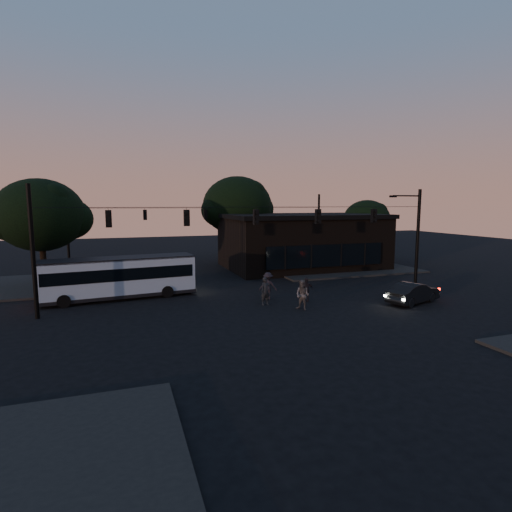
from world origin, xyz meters
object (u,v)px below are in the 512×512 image
object	(u,v)px
pedestrian_b	(302,295)
pedestrian_d	(268,286)
bus	(120,276)
car	(413,293)
pedestrian_c	(307,290)
building	(302,241)
pedestrian_a	(266,291)

from	to	relation	value
pedestrian_b	pedestrian_d	xyz separation A→B (m)	(-1.04, 3.17, 0.01)
bus	pedestrian_d	bearing A→B (deg)	-26.58
car	pedestrian_c	size ratio (longest dim) A/B	2.59
building	pedestrian_c	distance (m)	14.72
building	pedestrian_b	bearing A→B (deg)	-115.15
pedestrian_a	pedestrian_b	xyz separation A→B (m)	(1.71, -1.85, 0.01)
bus	car	size ratio (longest dim) A/B	2.46
building	pedestrian_b	distance (m)	16.76
pedestrian_b	pedestrian_d	bearing A→B (deg)	162.28
pedestrian_d	bus	bearing A→B (deg)	2.98
pedestrian_a	pedestrian_d	size ratio (longest dim) A/B	0.97
pedestrian_c	pedestrian_d	xyz separation A→B (m)	(-2.18, 1.42, 0.12)
car	pedestrian_a	world-z (taller)	pedestrian_a
pedestrian_c	pedestrian_a	bearing A→B (deg)	4.22
bus	car	world-z (taller)	bus
bus	building	bearing A→B (deg)	19.41
pedestrian_b	car	bearing A→B (deg)	47.83
bus	pedestrian_d	world-z (taller)	bus
pedestrian_b	pedestrian_a	bearing A→B (deg)	-173.10
bus	pedestrian_b	distance (m)	12.45
car	pedestrian_d	distance (m)	9.46
building	bus	distance (m)	19.49
pedestrian_d	building	bearing A→B (deg)	-100.88
pedestrian_c	pedestrian_d	bearing A→B (deg)	-27.03
pedestrian_b	building	bearing A→B (deg)	118.95
pedestrian_d	pedestrian_b	bearing A→B (deg)	131.59
pedestrian_b	pedestrian_c	size ratio (longest dim) A/B	1.13
pedestrian_c	bus	bearing A→B (deg)	-16.95
pedestrian_a	pedestrian_b	size ratio (longest dim) A/B	0.98
pedestrian_a	pedestrian_c	world-z (taller)	pedestrian_a
bus	car	bearing A→B (deg)	-28.80
building	pedestrian_d	world-z (taller)	building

